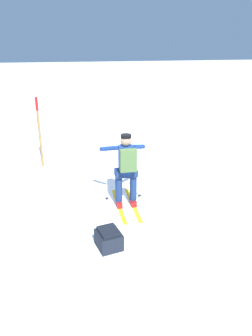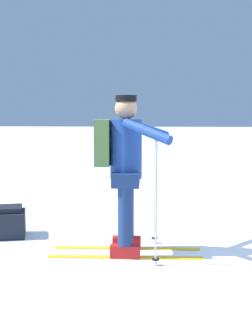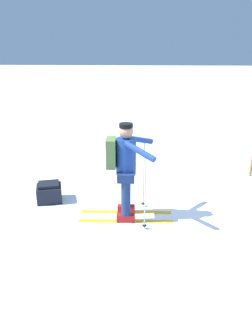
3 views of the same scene
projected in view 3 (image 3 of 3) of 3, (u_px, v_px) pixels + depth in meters
ground_plane at (166, 210)px, 5.79m from camera, size 80.00×80.00×0.00m
skier at (125, 166)px, 5.23m from camera, size 1.57×1.03×1.61m
dropped_backpack at (49, 192)px, 6.07m from camera, size 0.53×0.50×0.36m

